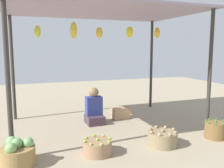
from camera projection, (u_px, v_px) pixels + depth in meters
The scene contains 8 objects.
ground_plane at pixel (103, 125), 5.22m from camera, with size 14.00×14.00×0.00m, color tan.
market_stall_structure at pixel (102, 18), 4.91m from camera, with size 3.79×2.53×2.36m.
vendor_person at pixel (94, 110), 5.31m from camera, with size 0.36×0.44×0.78m.
basket_cabbages at pixel (18, 154), 3.39m from camera, with size 0.48×0.48×0.40m.
basket_limes at pixel (97, 147), 3.77m from camera, with size 0.45×0.45×0.25m.
basket_potatoes at pixel (162, 138), 4.11m from camera, with size 0.49×0.49×0.29m.
basket_green_chilies at pixel (215, 130), 4.45m from camera, with size 0.37×0.37×0.32m.
wooden_crate_near_vendor at pixel (121, 113), 5.70m from camera, with size 0.38×0.27×0.26m, color tan.
Camera 1 is at (-1.57, -4.80, 1.60)m, focal length 39.65 mm.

